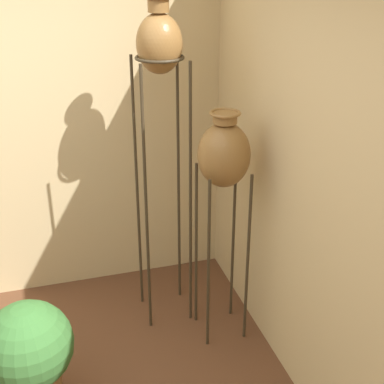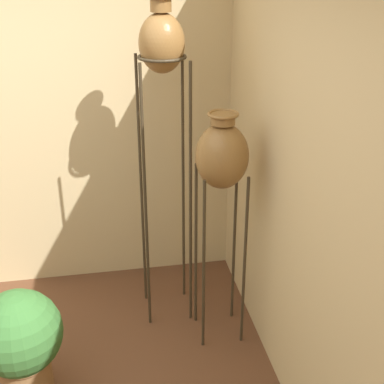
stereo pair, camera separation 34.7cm
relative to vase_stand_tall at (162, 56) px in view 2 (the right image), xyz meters
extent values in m
cube|color=#D1B784|center=(-1.10, 0.60, -0.52)|extent=(7.36, 0.06, 2.70)
cube|color=#D1B784|center=(0.61, -1.11, -0.52)|extent=(0.06, 7.36, 2.70)
cylinder|color=#382D1E|center=(-0.15, -0.15, -0.93)|extent=(0.02, 0.02, 1.86)
cylinder|color=#382D1E|center=(0.15, -0.15, -0.93)|extent=(0.02, 0.02, 1.86)
cylinder|color=#382D1E|center=(-0.15, 0.15, -0.93)|extent=(0.02, 0.02, 1.86)
cylinder|color=#382D1E|center=(0.15, 0.15, -0.93)|extent=(0.02, 0.02, 1.86)
torus|color=#382D1E|center=(0.00, 0.00, 0.00)|extent=(0.30, 0.30, 0.02)
ellipsoid|color=olive|center=(0.00, 0.00, 0.08)|extent=(0.28, 0.28, 0.36)
cylinder|color=olive|center=(0.00, 0.00, 0.30)|extent=(0.13, 0.13, 0.08)
cylinder|color=#382D1E|center=(0.18, -0.45, -1.25)|extent=(0.02, 0.02, 1.22)
cylinder|color=#382D1E|center=(0.45, -0.45, -1.25)|extent=(0.02, 0.02, 1.22)
cylinder|color=#382D1E|center=(0.18, -0.18, -1.25)|extent=(0.02, 0.02, 1.22)
cylinder|color=#382D1E|center=(0.45, -0.18, -1.25)|extent=(0.02, 0.02, 1.22)
torus|color=#382D1E|center=(0.31, -0.32, -0.64)|extent=(0.27, 0.27, 0.02)
ellipsoid|color=olive|center=(0.31, -0.32, -0.55)|extent=(0.33, 0.33, 0.41)
cylinder|color=olive|center=(0.31, -0.32, -0.32)|extent=(0.15, 0.15, 0.06)
torus|color=olive|center=(0.31, -0.32, -0.29)|extent=(0.19, 0.19, 0.02)
cylinder|color=olive|center=(-0.95, -0.69, -1.73)|extent=(0.31, 0.31, 0.27)
torus|color=olive|center=(-0.95, -0.69, -1.60)|extent=(0.34, 0.34, 0.02)
sphere|color=#387033|center=(-0.95, -0.69, -1.41)|extent=(0.51, 0.51, 0.51)
camera|label=1|loc=(-0.74, -3.18, 0.61)|focal=50.00mm
camera|label=2|loc=(-0.41, -3.27, 0.61)|focal=50.00mm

